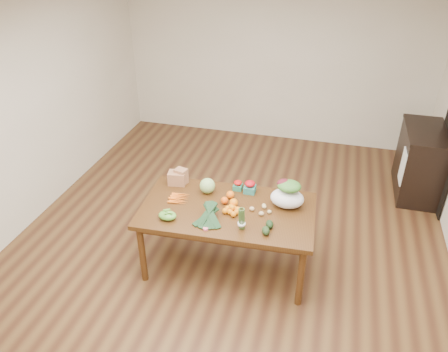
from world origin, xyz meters
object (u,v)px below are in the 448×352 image
(dining_table, at_px, (227,237))
(mandarin_cluster, at_px, (232,209))
(cabbage, at_px, (207,186))
(kale_bunch, at_px, (208,217))
(paper_bag, at_px, (177,177))
(cabinet, at_px, (419,162))
(asparagus_bundle, at_px, (242,219))
(salad_bag, at_px, (287,195))

(dining_table, bearing_deg, mandarin_cluster, -45.00)
(cabbage, relative_size, kale_bunch, 0.42)
(paper_bag, xyz_separation_m, mandarin_cluster, (0.73, -0.38, -0.04))
(cabbage, bearing_deg, kale_bunch, -72.49)
(cabinet, distance_m, asparagus_bundle, 3.12)
(dining_table, relative_size, kale_bunch, 4.44)
(cabinet, xyz_separation_m, kale_bunch, (-2.26, -2.42, 0.36))
(asparagus_bundle, xyz_separation_m, salad_bag, (0.36, 0.50, 0.01))
(asparagus_bundle, height_order, salad_bag, salad_bag)
(paper_bag, xyz_separation_m, kale_bunch, (0.55, -0.62, -0.01))
(paper_bag, relative_size, asparagus_bundle, 1.02)
(dining_table, xyz_separation_m, kale_bunch, (-0.12, -0.29, 0.45))
(paper_bag, distance_m, kale_bunch, 0.82)
(cabbage, bearing_deg, mandarin_cluster, -40.46)
(dining_table, bearing_deg, cabbage, 136.87)
(dining_table, distance_m, mandarin_cluster, 0.43)
(kale_bunch, xyz_separation_m, salad_bag, (0.70, 0.50, 0.05))
(dining_table, height_order, salad_bag, salad_bag)
(mandarin_cluster, height_order, salad_bag, salad_bag)
(dining_table, relative_size, cabbage, 10.56)
(cabbage, bearing_deg, paper_bag, 167.76)
(cabinet, distance_m, paper_bag, 3.35)
(paper_bag, relative_size, mandarin_cluster, 1.41)
(dining_table, bearing_deg, cabinet, 41.89)
(dining_table, xyz_separation_m, asparagus_bundle, (0.22, -0.29, 0.50))
(cabbage, height_order, mandarin_cluster, cabbage)
(dining_table, xyz_separation_m, mandarin_cluster, (0.06, -0.06, 0.42))
(dining_table, xyz_separation_m, salad_bag, (0.58, 0.21, 0.51))
(cabbage, height_order, asparagus_bundle, asparagus_bundle)
(dining_table, distance_m, cabbage, 0.59)
(paper_bag, bearing_deg, mandarin_cluster, -27.57)
(cabinet, height_order, cabbage, cabinet)
(salad_bag, bearing_deg, mandarin_cluster, -153.20)
(asparagus_bundle, bearing_deg, cabinet, 48.59)
(asparagus_bundle, bearing_deg, dining_table, 123.45)
(asparagus_bundle, relative_size, salad_bag, 0.72)
(paper_bag, bearing_deg, kale_bunch, -48.43)
(paper_bag, height_order, cabbage, paper_bag)
(kale_bunch, height_order, asparagus_bundle, asparagus_bundle)
(kale_bunch, bearing_deg, cabinet, 44.03)
(mandarin_cluster, relative_size, salad_bag, 0.52)
(cabinet, height_order, paper_bag, cabinet)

